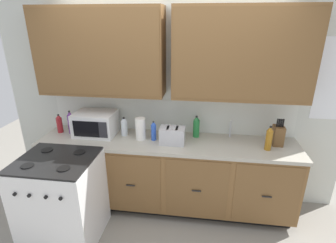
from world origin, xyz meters
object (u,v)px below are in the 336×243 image
Objects in this scene: knife_block at (278,135)px; bottle_green at (196,127)px; toaster at (172,135)px; stove_range at (62,199)px; bottle_violet at (71,122)px; microwave at (96,124)px; bottle_blue at (154,131)px; bottle_clear at (124,127)px; bottle_red at (59,124)px; bottle_amber at (269,138)px; paper_towel_roll at (140,129)px.

knife_block is 0.91m from bottle_green.
toaster is 0.90× the size of knife_block.
bottle_violet is (-0.17, 0.69, 0.58)m from stove_range.
microwave is 1.71× the size of toaster.
knife_block is (2.11, -0.00, -0.02)m from microwave.
bottle_clear is at bearing 167.61° from bottle_blue.
microwave is 2.05× the size of bottle_red.
bottle_clear is 1.64m from bottle_amber.
microwave is 1.55× the size of knife_block.
bottle_green is (1.35, 0.79, 0.57)m from stove_range.
bottle_blue reaches higher than toaster.
bottle_violet is at bearing -177.71° from bottle_clear.
paper_towel_roll is 1.00× the size of bottle_green.
toaster is at bearing -140.03° from bottle_green.
paper_towel_roll is 0.16m from bottle_blue.
bottle_amber reaches higher than bottle_blue.
bottle_blue is (1.04, -0.06, -0.03)m from bottle_violet.
stove_range is 4.06× the size of bottle_red.
bottle_amber reaches higher than bottle_green.
bottle_red is 0.16m from bottle_violet.
bottle_green is at bearing 5.01° from bottle_clear.
bottle_green is at bearing 4.49° from microwave.
paper_towel_roll is (0.71, 0.63, 0.57)m from stove_range.
bottle_blue is at bearing 36.08° from stove_range.
bottle_red is (-1.04, 0.06, -0.02)m from paper_towel_roll.
bottle_green is (0.26, 0.22, 0.03)m from toaster.
toaster is at bearing -5.20° from bottle_violet.
paper_towel_roll is 0.90× the size of bottle_violet.
knife_block is 2.43m from bottle_violet.
bottle_blue is at bearing -12.39° from bottle_clear.
bottle_red is at bearing -176.77° from bottle_green.
toaster is 1.20× the size of bottle_blue.
bottle_clear reaches higher than toaster.
bottle_green is (1.68, 0.09, 0.01)m from bottle_red.
knife_block reaches higher than stove_range.
bottle_red is 1.68m from bottle_green.
stove_range is at bearing -124.58° from bottle_clear.
microwave is 2.09× the size of bottle_clear.
microwave is 1.66× the size of bottle_violet.
bottle_violet is at bearing 176.36° from paper_towel_roll.
microwave is 2.11m from knife_block.
bottle_violet reaches higher than microwave.
bottle_violet reaches higher than bottle_clear.
bottle_red is at bearing 176.98° from bottle_blue.
knife_block is 1.32× the size of bottle_red.
stove_range is 0.95m from bottle_red.
toaster is 0.97× the size of bottle_violet.
microwave is 0.73m from bottle_blue.
bottle_clear is at bearing 166.70° from toaster.
bottle_blue is (0.38, -0.08, 0.00)m from bottle_clear.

